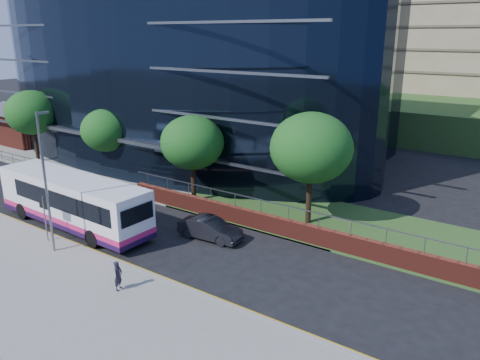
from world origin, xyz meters
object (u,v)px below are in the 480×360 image
Objects in this scene: tree_far_a at (32,113)px; streetlight_east at (46,179)px; tree_far_b at (106,130)px; tree_far_c at (192,143)px; brick_pavilion at (26,125)px; street_sign at (44,209)px; city_bus at (74,201)px; pedestrian at (118,276)px; parked_car at (210,229)px; tree_far_d at (311,148)px.

tree_far_a is 22.05m from streetlight_east.
tree_far_b is 14.74m from streetlight_east.
brick_pavilion is at bearing 171.18° from tree_far_c.
tree_far_c is 11.22m from streetlight_east.
street_sign is 0.35× the size of streetlight_east.
city_bus is (-2.19, 3.10, -2.67)m from streetlight_east.
brick_pavilion is at bearing 155.50° from city_bus.
tree_far_c is (29.00, -4.50, 2.60)m from brick_pavilion.
brick_pavilion is 3.07× the size of street_sign.
tree_far_c is at bearing -8.82° from brick_pavilion.
street_sign is 8.10m from pedestrian.
street_sign is at bearing -55.92° from tree_far_b.
street_sign reaches higher than parked_car.
brick_pavilion reaches higher than pedestrian.
tree_far_b is 1.49× the size of parked_car.
streetlight_east reaches higher than street_sign.
tree_far_b is at bearing 129.92° from city_bus.
streetlight_east reaches higher than city_bus.
streetlight_east reaches higher than brick_pavilion.
tree_far_a is at bearing 74.71° from parked_car.
pedestrian is at bearing 176.65° from parked_car.
tree_far_a reaches higher than tree_far_b.
tree_far_d reaches higher than tree_far_c.
tree_far_d is 14.13m from pedestrian.
tree_far_d is at bearing 45.22° from street_sign.
brick_pavilion is 35.36m from parked_car.
city_bus is (-0.69, 2.52, -0.38)m from street_sign.
streetlight_east reaches higher than pedestrian.
tree_far_d is 1.83× the size of parked_car.
tree_far_d is (29.00, 1.00, 0.33)m from tree_far_a.
city_bus is (25.81, -12.57, -0.17)m from brick_pavilion.
brick_pavilion is 30.49m from street_sign.
parked_car is at bearing 24.38° from city_bus.
tree_far_a is at bearing -26.55° from brick_pavilion.
street_sign is 0.38× the size of tree_far_d.
tree_far_d is 15.77m from streetlight_east.
tree_far_a is 20.00m from tree_far_c.
pedestrian is (34.38, -16.47, -1.04)m from brick_pavilion.
tree_far_b is (19.00, -4.00, 2.27)m from brick_pavilion.
street_sign is 0.43× the size of tree_far_c.
parked_car is (15.16, -5.04, -3.54)m from tree_far_b.
tree_far_b is 0.81× the size of tree_far_d.
tree_far_d is at bearing 50.60° from streetlight_east.
tree_far_c is at bearing 0.00° from tree_far_a.
tree_far_c is at bearing 76.71° from street_sign.
brick_pavilion is at bearing 45.59° from pedestrian.
streetlight_east reaches higher than tree_far_a.
tree_far_b reaches higher than parked_car.
pedestrian is (-3.62, -12.97, -4.29)m from tree_far_d.
tree_far_b reaches higher than street_sign.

